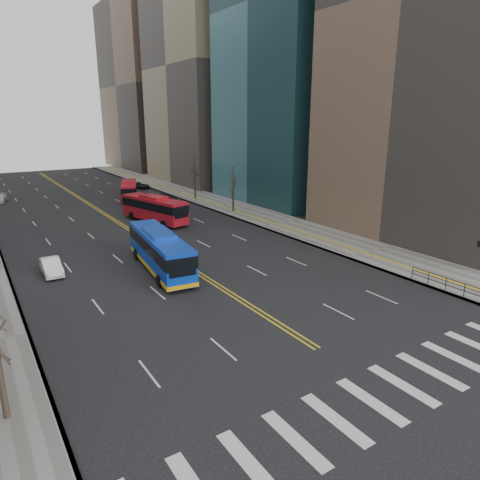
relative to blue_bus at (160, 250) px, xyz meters
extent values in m
plane|color=black|center=(2.38, -22.85, -1.86)|extent=(220.00, 220.00, 0.00)
cube|color=slate|center=(19.88, 22.15, -1.79)|extent=(7.00, 130.00, 0.15)
cube|color=silver|center=(-5.90, -22.85, -1.86)|extent=(0.70, 4.00, 0.01)
cube|color=silver|center=(-3.53, -22.85, -1.86)|extent=(0.70, 4.00, 0.01)
cube|color=silver|center=(-1.17, -22.85, -1.86)|extent=(0.70, 4.00, 0.01)
cube|color=silver|center=(1.20, -22.85, -1.86)|extent=(0.70, 4.00, 0.01)
cube|color=silver|center=(3.56, -22.85, -1.86)|extent=(0.70, 4.00, 0.01)
cube|color=silver|center=(5.92, -22.85, -1.86)|extent=(0.70, 4.00, 0.01)
cube|color=silver|center=(8.29, -22.85, -1.86)|extent=(0.70, 4.00, 0.01)
cube|color=silver|center=(10.65, -22.85, -1.86)|extent=(0.70, 4.00, 0.01)
cube|color=gold|center=(2.18, 32.15, -1.86)|extent=(0.15, 100.00, 0.01)
cube|color=gold|center=(2.58, 32.15, -1.86)|extent=(0.15, 100.00, 0.01)
cube|color=brown|center=(33.38, -4.85, 23.14)|extent=(20.00, 24.00, 50.00)
cube|color=#336874|center=(33.38, 21.15, 27.14)|extent=(20.00, 22.00, 58.00)
cube|color=gray|center=(32.38, 48.15, 21.14)|extent=(20.00, 26.00, 46.00)
cube|color=brown|center=(31.38, 80.15, 19.14)|extent=(18.00, 30.00, 42.00)
cube|color=black|center=(16.68, -16.85, -0.71)|extent=(0.04, 6.00, 0.04)
cylinder|color=black|center=(16.68, -18.35, -1.21)|extent=(0.06, 0.06, 1.00)
cylinder|color=black|center=(16.68, -16.85, -1.21)|extent=(0.06, 0.06, 1.00)
cylinder|color=black|center=(16.68, -15.35, -1.21)|extent=(0.06, 0.06, 1.00)
cylinder|color=black|center=(16.68, -13.85, -1.21)|extent=(0.06, 0.06, 1.00)
cylinder|color=#2E221C|center=(-13.62, -14.85, 0.01)|extent=(0.28, 0.28, 3.75)
cylinder|color=#2E221C|center=(18.38, 17.15, -0.11)|extent=(0.28, 0.28, 3.50)
cylinder|color=#2E221C|center=(18.38, 29.15, 0.01)|extent=(0.28, 0.28, 3.75)
cube|color=#0D3BC3|center=(0.00, 0.00, -0.06)|extent=(3.89, 12.41, 2.90)
cube|color=black|center=(0.00, 0.00, 0.50)|extent=(3.95, 12.44, 1.04)
cube|color=#0D3BC3|center=(0.00, 0.00, 1.49)|extent=(2.50, 4.47, 0.40)
cube|color=#E5AF0C|center=(0.00, 0.00, -1.31)|extent=(3.95, 12.44, 0.35)
cylinder|color=black|center=(-1.70, -3.74, -1.36)|extent=(0.41, 1.03, 1.00)
cylinder|color=black|center=(0.83, -4.02, -1.36)|extent=(0.41, 1.03, 1.00)
cylinder|color=black|center=(-0.83, 4.02, -1.36)|extent=(0.41, 1.03, 1.00)
cylinder|color=black|center=(1.70, 3.74, -1.36)|extent=(0.41, 1.03, 1.00)
cube|color=red|center=(6.53, 17.55, -0.10)|extent=(5.10, 11.17, 2.82)
cube|color=black|center=(6.53, 17.55, 0.45)|extent=(5.16, 11.20, 1.01)
cube|color=red|center=(6.53, 17.55, 1.41)|extent=(2.86, 4.18, 0.40)
cylinder|color=black|center=(6.20, 13.87, -1.36)|extent=(0.54, 1.04, 1.00)
cylinder|color=black|center=(8.60, 14.48, -1.36)|extent=(0.54, 1.04, 1.00)
cylinder|color=black|center=(4.47, 20.62, -1.36)|extent=(0.54, 1.04, 1.00)
cylinder|color=black|center=(6.87, 21.24, -1.36)|extent=(0.54, 1.04, 1.00)
cube|color=red|center=(8.96, 34.53, -0.23)|extent=(5.50, 10.18, 2.56)
cube|color=black|center=(8.96, 34.53, 0.29)|extent=(5.57, 10.22, 0.93)
cube|color=red|center=(8.96, 34.53, 1.14)|extent=(2.89, 3.91, 0.40)
cylinder|color=black|center=(6.81, 31.90, -1.36)|extent=(0.62, 1.04, 1.00)
cylinder|color=black|center=(8.95, 31.14, -1.36)|extent=(0.62, 1.04, 1.00)
cylinder|color=black|center=(8.97, 37.93, -1.36)|extent=(0.62, 1.04, 1.00)
cylinder|color=black|center=(11.11, 37.16, -1.36)|extent=(0.62, 1.04, 1.00)
imported|color=white|center=(-8.43, 4.08, -1.17)|extent=(1.54, 4.23, 1.39)
imported|color=black|center=(13.08, 29.28, -1.12)|extent=(3.35, 4.69, 1.48)
imported|color=black|center=(14.65, 45.21, -1.26)|extent=(3.39, 4.74, 1.20)
camera|label=1|loc=(-13.66, -34.24, 11.24)|focal=32.00mm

